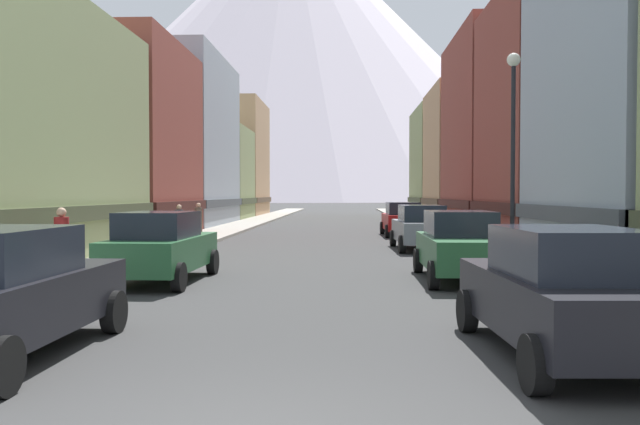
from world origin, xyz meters
name	(u,v)px	position (x,y,z in m)	size (l,w,h in m)	color
sidewalk_left	(233,228)	(-6.25, 35.00, 0.07)	(2.50, 100.00, 0.15)	gray
sidewalk_right	(433,228)	(6.25, 35.00, 0.07)	(2.50, 100.00, 0.15)	gray
storefront_left_2	(100,144)	(-11.72, 27.32, 4.75)	(8.75, 9.89, 9.83)	brown
storefront_left_3	(160,145)	(-11.98, 38.93, 5.58)	(9.25, 12.81, 11.53)	#99A5B2
storefront_left_4	(212,176)	(-10.62, 49.71, 3.75)	(6.54, 8.37, 7.79)	#8C9966
storefront_left_5	(216,161)	(-12.33, 59.81, 5.54)	(9.97, 11.05, 11.44)	tan
storefront_right_2	(589,123)	(11.82, 24.45, 5.41)	(8.93, 8.94, 11.17)	brown
storefront_right_3	(505,136)	(10.60, 35.10, 5.80)	(6.51, 11.46, 11.96)	brown
storefront_right_4	(483,157)	(11.62, 46.55, 5.08)	(8.55, 10.25, 10.51)	tan
storefront_right_5	(464,165)	(12.26, 58.00, 5.02)	(9.83, 11.70, 10.38)	#8C9966
car_left_1	(161,247)	(-3.80, 10.65, 0.90)	(2.17, 4.45, 1.78)	#265933
car_right_0	(565,292)	(3.80, 3.39, 0.90)	(2.23, 4.48, 1.78)	black
car_right_1	(461,245)	(3.80, 11.35, 0.90)	(2.07, 4.41, 1.78)	#265933
car_right_2	(421,227)	(3.80, 20.40, 0.90)	(2.18, 4.46, 1.78)	slate
car_right_3	(402,219)	(3.80, 28.84, 0.90)	(2.15, 4.44, 1.78)	#9E1111
trash_bin_right	(579,261)	(6.35, 10.05, 0.64)	(0.59, 0.59, 0.98)	#4C5156
potted_plant_0	(590,258)	(7.00, 11.14, 0.61)	(0.53, 0.53, 0.88)	brown
potted_plant_1	(50,254)	(-7.00, 11.42, 0.62)	(0.51, 0.51, 0.86)	brown
pedestrian_0	(62,245)	(-6.25, 10.48, 0.95)	(0.36, 0.36, 1.73)	maroon
pedestrian_1	(198,221)	(-6.25, 25.52, 0.90)	(0.36, 0.36, 1.63)	brown
pedestrian_2	(179,225)	(-6.25, 21.90, 0.89)	(0.36, 0.36, 1.62)	#333338
streetlamp_right	(513,128)	(5.35, 12.32, 3.99)	(0.36, 0.36, 5.86)	black
mountain_backdrop	(291,56)	(-21.71, 260.00, 58.32)	(223.57, 223.57, 116.64)	silver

